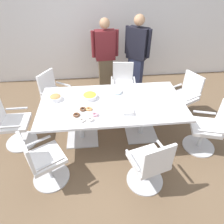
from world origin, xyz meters
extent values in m
cube|color=brown|center=(0.00, 0.00, -0.01)|extent=(10.00, 10.00, 0.01)
cube|color=white|center=(0.00, 2.40, 1.40)|extent=(8.00, 0.10, 2.80)
cube|color=silver|center=(0.00, 0.00, 0.73)|extent=(2.40, 1.20, 0.04)
cube|color=silver|center=(-0.55, 0.00, 0.01)|extent=(0.56, 0.56, 0.02)
cylinder|color=silver|center=(-0.55, 0.00, 0.37)|extent=(0.09, 0.09, 0.69)
cube|color=silver|center=(0.55, 0.00, 0.01)|extent=(0.56, 0.56, 0.02)
cylinder|color=silver|center=(0.55, 0.00, 0.37)|extent=(0.09, 0.09, 0.69)
cylinder|color=silver|center=(-1.65, -0.02, 0.01)|extent=(0.55, 0.55, 0.02)
cylinder|color=silver|center=(-1.65, -0.02, 0.23)|extent=(0.05, 0.05, 0.41)
cube|color=white|center=(-1.65, -0.02, 0.46)|extent=(0.47, 0.47, 0.06)
cube|color=silver|center=(-1.65, 0.23, 0.58)|extent=(0.37, 0.03, 0.02)
cube|color=silver|center=(-1.65, -0.26, 0.58)|extent=(0.37, 0.03, 0.02)
cylinder|color=silver|center=(-1.01, -0.83, 0.01)|extent=(0.74, 0.74, 0.02)
cylinder|color=silver|center=(-1.01, -0.83, 0.23)|extent=(0.05, 0.05, 0.41)
cube|color=white|center=(-1.01, -0.83, 0.46)|extent=(0.63, 0.63, 0.06)
cube|color=white|center=(-1.19, -0.93, 0.70)|extent=(0.25, 0.40, 0.42)
cube|color=silver|center=(-1.13, -0.62, 0.58)|extent=(0.34, 0.21, 0.02)
cube|color=silver|center=(-0.89, -1.04, 0.58)|extent=(0.34, 0.21, 0.02)
cylinder|color=silver|center=(0.39, -1.02, 0.01)|extent=(0.67, 0.67, 0.02)
cylinder|color=silver|center=(0.39, -1.02, 0.23)|extent=(0.05, 0.05, 0.41)
cube|color=white|center=(0.39, -1.02, 0.46)|extent=(0.57, 0.57, 0.06)
cube|color=white|center=(0.45, -1.22, 0.70)|extent=(0.43, 0.16, 0.42)
cube|color=silver|center=(0.16, -1.09, 0.58)|extent=(0.13, 0.36, 0.02)
cube|color=silver|center=(0.63, -0.95, 0.58)|extent=(0.13, 0.36, 0.02)
cylinder|color=silver|center=(1.50, -0.44, 0.01)|extent=(0.67, 0.67, 0.02)
cylinder|color=silver|center=(1.50, -0.44, 0.23)|extent=(0.05, 0.05, 0.41)
cube|color=white|center=(1.50, -0.44, 0.46)|extent=(0.57, 0.57, 0.06)
cube|color=white|center=(1.70, -0.50, 0.70)|extent=(0.16, 0.43, 0.42)
cube|color=silver|center=(1.43, -0.68, 0.58)|extent=(0.36, 0.13, 0.02)
cube|color=silver|center=(1.56, -0.21, 0.58)|extent=(0.36, 0.13, 0.02)
cylinder|color=silver|center=(1.48, 0.47, 0.01)|extent=(0.72, 0.72, 0.02)
cylinder|color=silver|center=(1.48, 0.47, 0.23)|extent=(0.05, 0.05, 0.41)
cube|color=white|center=(1.48, 0.47, 0.46)|extent=(0.61, 0.61, 0.06)
cube|color=white|center=(1.67, 0.56, 0.70)|extent=(0.22, 0.41, 0.42)
cube|color=silver|center=(1.58, 0.25, 0.58)|extent=(0.35, 0.19, 0.02)
cube|color=silver|center=(1.37, 0.69, 0.58)|extent=(0.35, 0.19, 0.02)
cylinder|color=silver|center=(0.34, 1.03, 0.01)|extent=(0.60, 0.60, 0.02)
cylinder|color=silver|center=(0.34, 1.03, 0.23)|extent=(0.05, 0.05, 0.41)
cube|color=white|center=(0.34, 1.03, 0.46)|extent=(0.51, 0.51, 0.06)
cube|color=white|center=(0.37, 1.24, 0.70)|extent=(0.44, 0.09, 0.42)
cube|color=silver|center=(0.59, 1.00, 0.58)|extent=(0.07, 0.37, 0.02)
cube|color=silver|center=(0.10, 1.05, 0.58)|extent=(0.07, 0.37, 0.02)
cylinder|color=silver|center=(-1.05, 0.81, 0.01)|extent=(0.74, 0.74, 0.02)
cylinder|color=silver|center=(-1.05, 0.81, 0.23)|extent=(0.05, 0.05, 0.41)
cube|color=white|center=(-1.05, 0.81, 0.46)|extent=(0.63, 0.63, 0.06)
cube|color=white|center=(-1.23, 0.92, 0.70)|extent=(0.26, 0.39, 0.42)
cube|color=silver|center=(-0.92, 1.02, 0.58)|extent=(0.33, 0.22, 0.02)
cube|color=silver|center=(-1.18, 0.60, 0.58)|extent=(0.33, 0.22, 0.02)
cube|color=brown|center=(0.01, 1.69, 0.41)|extent=(0.33, 0.22, 0.81)
cube|color=maroon|center=(0.01, 1.69, 1.13)|extent=(0.45, 0.25, 0.64)
sphere|color=tan|center=(0.01, 1.69, 1.59)|extent=(0.22, 0.22, 0.22)
cylinder|color=maroon|center=(0.28, 1.71, 1.16)|extent=(0.09, 0.09, 0.58)
cylinder|color=maroon|center=(-0.25, 1.67, 1.16)|extent=(0.09, 0.09, 0.58)
cube|color=#232842|center=(0.72, 1.58, 0.42)|extent=(0.38, 0.35, 0.85)
cube|color=black|center=(0.72, 1.58, 1.18)|extent=(0.48, 0.44, 0.67)
sphere|color=tan|center=(0.72, 1.58, 1.66)|extent=(0.23, 0.23, 0.23)
cylinder|color=black|center=(0.94, 1.42, 1.22)|extent=(0.11, 0.11, 0.60)
cylinder|color=black|center=(0.51, 1.74, 1.22)|extent=(0.11, 0.11, 0.60)
cylinder|color=white|center=(-0.37, 0.17, 0.79)|extent=(0.25, 0.25, 0.07)
ellipsoid|color=yellow|center=(-0.37, 0.17, 0.82)|extent=(0.22, 0.22, 0.06)
cylinder|color=white|center=(-0.94, 0.17, 0.78)|extent=(0.20, 0.20, 0.07)
ellipsoid|color=tan|center=(-0.94, 0.17, 0.82)|extent=(0.18, 0.18, 0.06)
cylinder|color=white|center=(-0.43, -0.31, 0.76)|extent=(0.38, 0.38, 0.01)
torus|color=pink|center=(-0.29, -0.33, 0.78)|extent=(0.11, 0.11, 0.03)
torus|color=tan|center=(-0.38, -0.18, 0.78)|extent=(0.11, 0.11, 0.03)
torus|color=brown|center=(-0.48, -0.17, 0.78)|extent=(0.11, 0.11, 0.03)
torus|color=brown|center=(-0.57, -0.31, 0.78)|extent=(0.11, 0.11, 0.03)
torus|color=white|center=(-0.49, -0.44, 0.78)|extent=(0.11, 0.11, 0.03)
torus|color=white|center=(-0.36, -0.43, 0.78)|extent=(0.11, 0.11, 0.03)
cylinder|color=white|center=(0.10, 0.31, 0.75)|extent=(0.23, 0.23, 0.01)
cylinder|color=silver|center=(0.10, 0.31, 0.76)|extent=(0.23, 0.23, 0.01)
cylinder|color=white|center=(0.10, 0.31, 0.77)|extent=(0.23, 0.23, 0.01)
cylinder|color=silver|center=(0.10, 0.31, 0.77)|extent=(0.23, 0.23, 0.01)
cylinder|color=white|center=(0.10, 0.31, 0.78)|extent=(0.23, 0.23, 0.01)
cylinder|color=silver|center=(0.10, 0.31, 0.78)|extent=(0.23, 0.23, 0.01)
cylinder|color=white|center=(0.10, 0.31, 0.79)|extent=(0.23, 0.23, 0.01)
cube|color=white|center=(0.21, -0.31, 0.78)|extent=(0.16, 0.16, 0.07)
camera|label=1|loc=(-0.27, -2.73, 2.66)|focal=32.12mm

